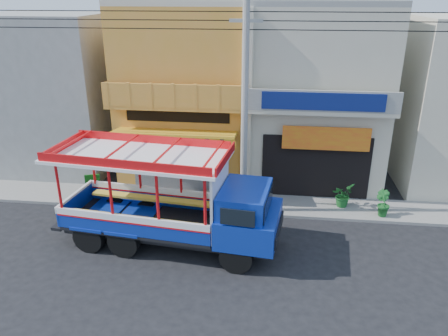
# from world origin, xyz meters

# --- Properties ---
(ground) EXTENTS (90.00, 90.00, 0.00)m
(ground) POSITION_xyz_m (0.00, 0.00, 0.00)
(ground) COLOR black
(ground) RESTS_ON ground
(sidewalk) EXTENTS (30.00, 2.00, 0.12)m
(sidewalk) POSITION_xyz_m (0.00, 4.00, 0.06)
(sidewalk) COLOR slate
(sidewalk) RESTS_ON ground
(shophouse_left) EXTENTS (6.00, 7.50, 8.24)m
(shophouse_left) POSITION_xyz_m (-4.00, 7.96, 4.11)
(shophouse_left) COLOR gold
(shophouse_left) RESTS_ON ground
(shophouse_right) EXTENTS (6.00, 6.75, 8.24)m
(shophouse_right) POSITION_xyz_m (2.00, 7.96, 4.11)
(shophouse_right) COLOR beige
(shophouse_right) RESTS_ON ground
(party_pilaster) EXTENTS (0.35, 0.30, 8.00)m
(party_pilaster) POSITION_xyz_m (-1.00, 4.85, 4.00)
(party_pilaster) COLOR beige
(party_pilaster) RESTS_ON ground
(filler_building_left) EXTENTS (6.00, 6.00, 7.60)m
(filler_building_left) POSITION_xyz_m (-11.00, 8.00, 3.80)
(filler_building_left) COLOR gray
(filler_building_left) RESTS_ON ground
(utility_pole) EXTENTS (28.00, 0.26, 9.00)m
(utility_pole) POSITION_xyz_m (-0.85, 3.30, 5.03)
(utility_pole) COLOR gray
(utility_pole) RESTS_ON ground
(songthaew_truck) EXTENTS (8.16, 3.46, 3.70)m
(songthaew_truck) POSITION_xyz_m (-2.86, 0.41, 1.78)
(songthaew_truck) COLOR black
(songthaew_truck) RESTS_ON ground
(green_sign) EXTENTS (0.64, 0.43, 0.99)m
(green_sign) POSITION_xyz_m (-7.69, 3.90, 0.54)
(green_sign) COLOR black
(green_sign) RESTS_ON sidewalk
(potted_plant_a) EXTENTS (1.11, 1.15, 0.98)m
(potted_plant_a) POSITION_xyz_m (3.13, 4.17, 0.61)
(potted_plant_a) COLOR #195721
(potted_plant_a) RESTS_ON sidewalk
(potted_plant_b) EXTENTS (0.73, 0.76, 1.08)m
(potted_plant_b) POSITION_xyz_m (4.61, 3.49, 0.66)
(potted_plant_b) COLOR #195721
(potted_plant_b) RESTS_ON sidewalk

